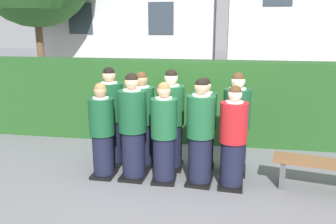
{
  "coord_description": "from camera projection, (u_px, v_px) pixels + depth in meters",
  "views": [
    {
      "loc": [
        0.86,
        -4.91,
        2.38
      ],
      "look_at": [
        0.0,
        0.26,
        1.05
      ],
      "focal_mm": 36.33,
      "sensor_mm": 36.0,
      "label": 1
    }
  ],
  "objects": [
    {
      "name": "wooden_bench",
      "position": [
        323.0,
        169.0,
        4.96
      ],
      "size": [
        1.44,
        0.63,
        0.48
      ],
      "color": "brown",
      "rests_on": "ground"
    },
    {
      "name": "student_rear_row_1",
      "position": [
        142.0,
        122.0,
        5.83
      ],
      "size": [
        0.43,
        0.52,
        1.65
      ],
      "color": "black",
      "rests_on": "ground"
    },
    {
      "name": "school_building_main",
      "position": [
        132.0,
        5.0,
        13.67
      ],
      "size": [
        7.04,
        3.66,
        6.27
      ],
      "color": "silver",
      "rests_on": "ground"
    },
    {
      "name": "student_front_row_2",
      "position": [
        164.0,
        135.0,
        5.22
      ],
      "size": [
        0.41,
        0.5,
        1.58
      ],
      "color": "black",
      "rests_on": "ground"
    },
    {
      "name": "hedge",
      "position": [
        182.0,
        101.0,
        7.19
      ],
      "size": [
        9.02,
        0.7,
        1.69
      ],
      "color": "#214C1E",
      "rests_on": "ground"
    },
    {
      "name": "student_rear_row_0",
      "position": [
        111.0,
        119.0,
        5.9
      ],
      "size": [
        0.45,
        0.5,
        1.72
      ],
      "color": "black",
      "rests_on": "ground"
    },
    {
      "name": "ground_plane",
      "position": [
        165.0,
        180.0,
        5.42
      ],
      "size": [
        60.0,
        60.0,
        0.0
      ],
      "primitive_type": "plane",
      "color": "slate"
    },
    {
      "name": "student_in_red_blazer",
      "position": [
        233.0,
        140.0,
        5.02
      ],
      "size": [
        0.41,
        0.5,
        1.56
      ],
      "color": "black",
      "rests_on": "ground"
    },
    {
      "name": "student_front_row_0",
      "position": [
        102.0,
        133.0,
        5.41
      ],
      "size": [
        0.4,
        0.44,
        1.54
      ],
      "color": "black",
      "rests_on": "ground"
    },
    {
      "name": "student_front_row_1",
      "position": [
        133.0,
        129.0,
        5.32
      ],
      "size": [
        0.44,
        0.5,
        1.7
      ],
      "color": "black",
      "rests_on": "ground"
    },
    {
      "name": "student_rear_row_2",
      "position": [
        171.0,
        122.0,
        5.7
      ],
      "size": [
        0.44,
        0.54,
        1.7
      ],
      "color": "black",
      "rests_on": "ground"
    },
    {
      "name": "student_rear_row_3",
      "position": [
        204.0,
        127.0,
        5.65
      ],
      "size": [
        0.41,
        0.5,
        1.58
      ],
      "color": "black",
      "rests_on": "ground"
    },
    {
      "name": "student_front_row_3",
      "position": [
        200.0,
        135.0,
        5.14
      ],
      "size": [
        0.43,
        0.51,
        1.65
      ],
      "color": "black",
      "rests_on": "ground"
    },
    {
      "name": "student_rear_row_4",
      "position": [
        236.0,
        126.0,
        5.52
      ],
      "size": [
        0.44,
        0.51,
        1.68
      ],
      "color": "black",
      "rests_on": "ground"
    }
  ]
}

